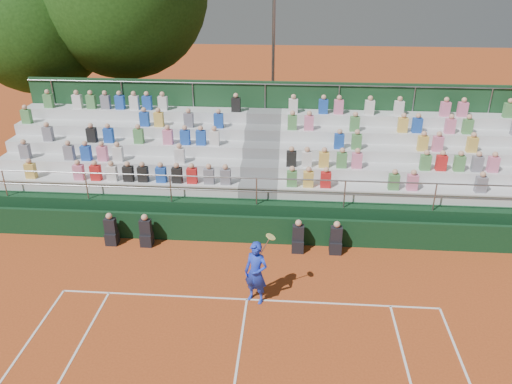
{
  "coord_description": "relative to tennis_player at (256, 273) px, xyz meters",
  "views": [
    {
      "loc": [
        1.15,
        -11.67,
        9.07
      ],
      "look_at": [
        0.0,
        3.5,
        1.8
      ],
      "focal_mm": 35.0,
      "sensor_mm": 36.0,
      "label": 1
    }
  ],
  "objects": [
    {
      "name": "ground",
      "position": [
        -0.27,
        0.01,
        -0.96
      ],
      "size": [
        90.0,
        90.0,
        0.0
      ],
      "primitive_type": "plane",
      "color": "#B54A1E",
      "rests_on": "ground"
    },
    {
      "name": "courtside_wall",
      "position": [
        -0.27,
        3.21,
        -0.46
      ],
      "size": [
        20.0,
        0.15,
        1.0
      ],
      "primitive_type": "cube",
      "color": "black",
      "rests_on": "ground"
    },
    {
      "name": "line_officials",
      "position": [
        -1.38,
        2.76,
        -0.48
      ],
      "size": [
        8.05,
        0.4,
        1.19
      ],
      "color": "black",
      "rests_on": "ground"
    },
    {
      "name": "grandstand",
      "position": [
        -0.27,
        6.45,
        0.12
      ],
      "size": [
        20.0,
        5.2,
        4.4
      ],
      "color": "black",
      "rests_on": "ground"
    },
    {
      "name": "tennis_player",
      "position": [
        0.0,
        0.0,
        0.0
      ],
      "size": [
        0.94,
        0.7,
        2.22
      ],
      "color": "blue",
      "rests_on": "ground"
    },
    {
      "name": "tree_west",
      "position": [
        -11.1,
        11.64,
        5.33
      ],
      "size": [
        6.66,
        6.66,
        9.63
      ],
      "color": "#372014",
      "rests_on": "ground"
    },
    {
      "name": "floodlight_mast",
      "position": [
        -0.18,
        13.83,
        4.2
      ],
      "size": [
        0.6,
        0.25,
        8.95
      ],
      "color": "gray",
      "rests_on": "ground"
    }
  ]
}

